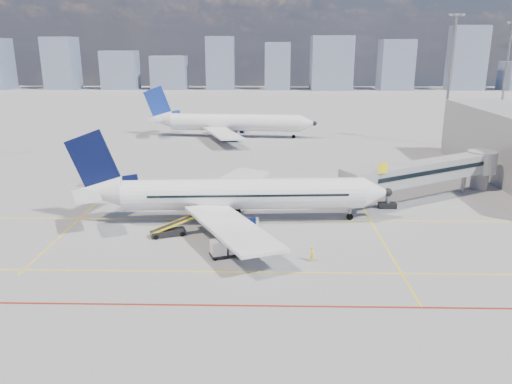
% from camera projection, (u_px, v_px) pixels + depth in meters
% --- Properties ---
extents(ground, '(420.00, 420.00, 0.00)m').
position_uv_depth(ground, '(247.00, 246.00, 50.33)').
color(ground, gray).
rests_on(ground, ground).
extents(apron_markings, '(90.00, 35.12, 0.01)m').
position_uv_depth(apron_markings, '(239.00, 262.00, 46.58)').
color(apron_markings, yellow).
rests_on(apron_markings, ground).
extents(jet_bridge, '(23.55, 15.78, 6.30)m').
position_uv_depth(jet_bridge, '(432.00, 171.00, 64.99)').
color(jet_bridge, '#92959A').
rests_on(jet_bridge, ground).
extents(floodlight_mast_ne, '(3.20, 0.61, 25.45)m').
position_uv_depth(floodlight_mast_ne, '(450.00, 77.00, 98.46)').
color(floodlight_mast_ne, slate).
rests_on(floodlight_mast_ne, ground).
extents(floodlight_mast_far, '(3.20, 0.61, 25.45)m').
position_uv_depth(floodlight_mast_far, '(506.00, 69.00, 131.46)').
color(floodlight_mast_far, slate).
rests_on(floodlight_mast_far, ground).
extents(distant_skyline, '(254.26, 15.75, 28.35)m').
position_uv_depth(distant_skyline, '(260.00, 65.00, 229.53)').
color(distant_skyline, slate).
rests_on(distant_skyline, ground).
extents(main_aircraft, '(36.61, 31.88, 10.80)m').
position_uv_depth(main_aircraft, '(230.00, 195.00, 56.60)').
color(main_aircraft, silver).
rests_on(main_aircraft, ground).
extents(second_aircraft, '(38.28, 33.32, 11.17)m').
position_uv_depth(second_aircraft, '(228.00, 123.00, 109.98)').
color(second_aircraft, silver).
rests_on(second_aircraft, ground).
extents(baggage_tug, '(2.23, 1.86, 1.35)m').
position_uv_depth(baggage_tug, '(262.00, 243.00, 49.58)').
color(baggage_tug, silver).
rests_on(baggage_tug, ground).
extents(cargo_dolly, '(3.43, 2.38, 1.72)m').
position_uv_depth(cargo_dolly, '(226.00, 247.00, 47.66)').
color(cargo_dolly, black).
rests_on(cargo_dolly, ground).
extents(belt_loader, '(5.19, 2.90, 2.11)m').
position_uv_depth(belt_loader, '(169.00, 231.00, 52.98)').
color(belt_loader, black).
rests_on(belt_loader, ground).
extents(ramp_worker, '(0.38, 0.57, 1.52)m').
position_uv_depth(ramp_worker, '(312.00, 254.00, 46.59)').
color(ramp_worker, '#FFF81A').
rests_on(ramp_worker, ground).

